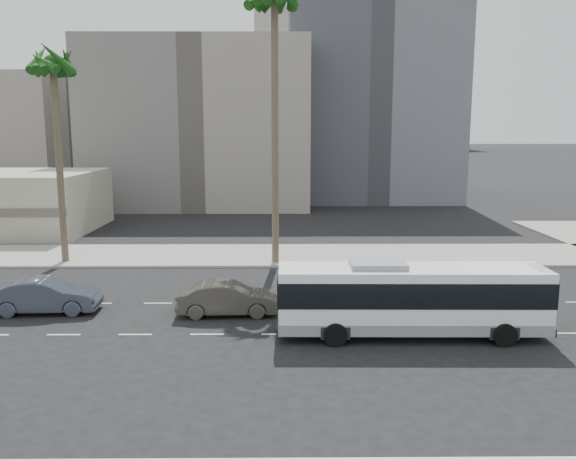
{
  "coord_description": "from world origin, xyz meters",
  "views": [
    {
      "loc": [
        -2.79,
        -23.47,
        8.47
      ],
      "look_at": [
        -2.55,
        4.0,
        3.78
      ],
      "focal_mm": 36.46,
      "sensor_mm": 36.0,
      "label": 1
    }
  ],
  "objects_px": {
    "city_bus": "(411,297)",
    "palm_near": "(275,3)",
    "car_b": "(46,296)",
    "car_a": "(228,298)",
    "palm_mid": "(53,68)"
  },
  "relations": [
    {
      "from": "city_bus",
      "to": "palm_near",
      "type": "height_order",
      "value": "palm_near"
    },
    {
      "from": "car_b",
      "to": "car_a",
      "type": "bearing_deg",
      "value": -96.08
    },
    {
      "from": "car_a",
      "to": "palm_near",
      "type": "relative_size",
      "value": 0.27
    },
    {
      "from": "car_a",
      "to": "palm_mid",
      "type": "height_order",
      "value": "palm_mid"
    },
    {
      "from": "car_a",
      "to": "palm_near",
      "type": "height_order",
      "value": "palm_near"
    },
    {
      "from": "car_a",
      "to": "palm_near",
      "type": "bearing_deg",
      "value": -13.77
    },
    {
      "from": "car_a",
      "to": "car_b",
      "type": "bearing_deg",
      "value": 84.67
    },
    {
      "from": "city_bus",
      "to": "car_b",
      "type": "height_order",
      "value": "city_bus"
    },
    {
      "from": "car_b",
      "to": "palm_mid",
      "type": "xyz_separation_m",
      "value": [
        -2.91,
        10.36,
        11.42
      ]
    },
    {
      "from": "palm_near",
      "to": "car_b",
      "type": "bearing_deg",
      "value": -136.47
    },
    {
      "from": "car_b",
      "to": "city_bus",
      "type": "bearing_deg",
      "value": -104.76
    },
    {
      "from": "car_b",
      "to": "palm_mid",
      "type": "relative_size",
      "value": 0.36
    },
    {
      "from": "palm_near",
      "to": "palm_mid",
      "type": "bearing_deg",
      "value": 178.95
    },
    {
      "from": "palm_near",
      "to": "palm_mid",
      "type": "height_order",
      "value": "palm_near"
    },
    {
      "from": "car_a",
      "to": "car_b",
      "type": "height_order",
      "value": "car_b"
    }
  ]
}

